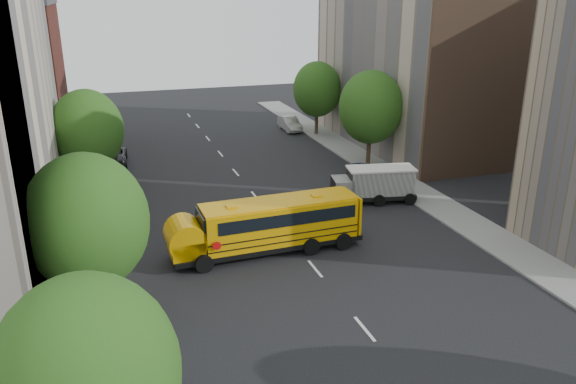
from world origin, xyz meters
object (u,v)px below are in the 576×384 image
street_tree_2 (87,130)px  parked_car_5 (290,124)px  street_tree_0 (88,376)px  parked_car_2 (111,156)px  parked_car_4 (367,173)px  street_tree_1 (87,222)px  safari_truck (374,184)px  parked_car_1 (119,217)px  school_bus (265,224)px  parked_car_0 (134,325)px  street_tree_5 (317,89)px  street_tree_4 (371,107)px

street_tree_2 → parked_car_5: (20.03, 14.78, -4.10)m
street_tree_0 → parked_car_5: street_tree_0 is taller
street_tree_0 → parked_car_2: 35.90m
parked_car_2 → parked_car_4: 21.76m
street_tree_0 → street_tree_1: size_ratio=0.94×
safari_truck → parked_car_1: safari_truck is taller
school_bus → safari_truck: size_ratio=1.80×
street_tree_0 → street_tree_2: street_tree_2 is taller
school_bus → parked_car_0: bearing=-141.3°
street_tree_1 → street_tree_5: bearing=53.7°
parked_car_4 → parked_car_5: (-0.18, 18.18, 0.07)m
parked_car_0 → safari_truck: bearing=-145.2°
street_tree_2 → street_tree_5: size_ratio=1.03×
street_tree_2 → parked_car_2: size_ratio=1.40×
street_tree_5 → safari_truck: bearing=-99.7°
parked_car_1 → safari_truck: bearing=176.6°
street_tree_2 → street_tree_4: bearing=0.0°
school_bus → parked_car_5: size_ratio=2.48×
parked_car_4 → parked_car_5: parked_car_5 is taller
parked_car_2 → street_tree_4: bearing=163.2°
parked_car_0 → parked_car_1: 12.84m
parked_car_1 → street_tree_5: bearing=-138.0°
street_tree_1 → street_tree_4: (22.00, 18.00, 0.12)m
street_tree_1 → parked_car_1: street_tree_1 is taller
street_tree_1 → parked_car_5: (20.03, 32.78, -4.22)m
street_tree_4 → parked_car_2: bearing=159.5°
school_bus → parked_car_2: 22.16m
street_tree_1 → street_tree_2: size_ratio=1.03×
street_tree_4 → parked_car_5: (-1.97, 14.78, -4.35)m
parked_car_5 → parked_car_1: bearing=-129.8°
street_tree_5 → parked_car_2: (-20.53, -4.34, -3.94)m
safari_truck → parked_car_2: bearing=149.5°
school_bus → parked_car_4: 14.80m
street_tree_5 → parked_car_5: size_ratio=1.70×
parked_car_0 → parked_car_2: 27.33m
school_bus → parked_car_0: size_ratio=2.51×
safari_truck → parked_car_4: (1.57, 4.31, -0.65)m
street_tree_2 → parked_car_2: street_tree_2 is taller
safari_truck → street_tree_5: bearing=91.7°
parked_car_5 → street_tree_2: bearing=-142.6°
street_tree_5 → parked_car_4: size_ratio=1.94×
street_tree_4 → street_tree_5: (-0.00, 12.00, -0.37)m
street_tree_2 → school_bus: size_ratio=0.70×
street_tree_5 → parked_car_1: size_ratio=1.81×
school_bus → street_tree_1: bearing=-153.5°
parked_car_1 → parked_car_5: bearing=-131.2°
school_bus → safari_truck: bearing=27.9°
street_tree_2 → parked_car_5: street_tree_2 is taller
street_tree_5 → parked_car_5: 5.23m
street_tree_1 → parked_car_1: (1.40, 11.17, -4.27)m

